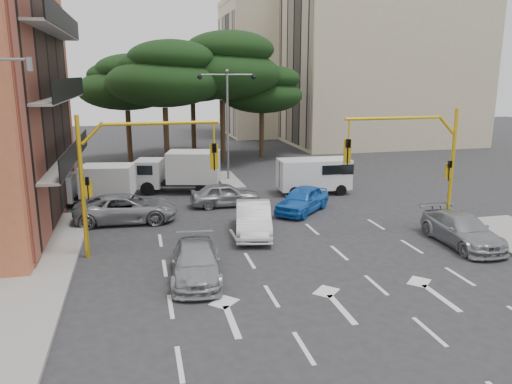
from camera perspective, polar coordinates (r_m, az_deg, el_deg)
ground at (r=21.48m, az=4.52°, el=-7.38°), size 120.00×120.00×0.00m
median_strip at (r=36.44m, az=-3.18°, el=1.41°), size 1.40×6.00×0.15m
apartment_beige_near at (r=57.46m, az=14.25°, el=14.69°), size 20.20×12.15×18.70m
apartment_beige_far at (r=65.97m, az=3.67°, el=13.96°), size 16.20×12.15×16.70m
pine_left_near at (r=41.12m, az=-10.41°, el=13.14°), size 9.15×9.15×10.23m
pine_center at (r=43.68m, az=-3.84°, el=14.23°), size 9.98×9.98×11.16m
pine_left_far at (r=45.06m, az=-14.56°, el=12.05°), size 8.32×8.32×9.30m
pine_right at (r=46.48m, az=0.75°, el=11.64°), size 7.49×7.49×8.37m
pine_back at (r=48.35m, az=-7.25°, el=13.25°), size 9.15×9.15×10.23m
signal_mast_right at (r=25.09m, az=18.26°, el=4.18°), size 5.79×0.37×6.00m
signal_mast_left at (r=21.42m, az=-14.62°, el=2.95°), size 5.79×0.37×6.00m
street_lamp_center at (r=35.72m, az=-3.30°, el=9.84°), size 4.16×0.36×7.77m
car_white_hatch at (r=24.13m, az=-0.30°, el=-3.07°), size 2.53×4.91×1.54m
car_blue_compact at (r=28.10m, az=5.33°, el=-0.85°), size 4.21×4.27×1.46m
car_silver_wagon at (r=19.17m, az=-6.88°, el=-7.96°), size 2.26×4.66×1.31m
car_silver_cross_a at (r=26.99m, az=-14.62°, el=-1.82°), size 5.39×2.71×1.46m
car_silver_cross_b at (r=29.33m, az=-3.53°, el=-0.29°), size 4.09×1.68×1.39m
car_silver_parked at (r=24.53m, az=22.48°, el=-4.01°), size 2.10×4.89×1.40m
van_white at (r=32.60m, az=6.61°, el=1.85°), size 4.68×2.29×2.29m
box_truck_a at (r=30.81m, az=-18.16°, el=0.69°), size 5.15×2.81×2.40m
box_truck_b at (r=33.06m, az=-8.83°, el=2.30°), size 5.89×3.56×2.70m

